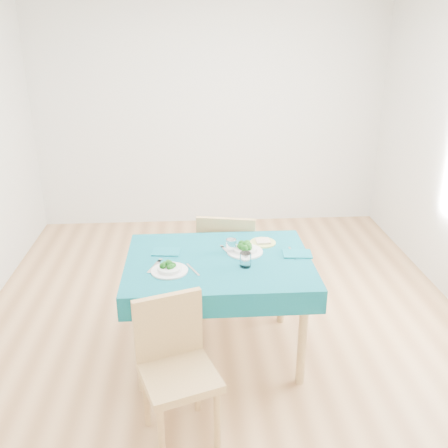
{
  "coord_description": "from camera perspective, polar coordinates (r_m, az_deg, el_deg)",
  "views": [
    {
      "loc": [
        -0.24,
        -3.5,
        2.26
      ],
      "look_at": [
        0.0,
        0.0,
        0.85
      ],
      "focal_mm": 40.0,
      "sensor_mm": 36.0,
      "label": 1
    }
  ],
  "objects": [
    {
      "name": "bowl_near",
      "position": [
        3.27,
        -6.26,
        -4.85
      ],
      "size": [
        0.24,
        0.24,
        0.07
      ],
      "primitive_type": null,
      "color": "white",
      "rests_on": "table"
    },
    {
      "name": "side_plate",
      "position": [
        3.68,
        4.46,
        -2.13
      ],
      "size": [
        0.19,
        0.19,
        0.01
      ],
      "primitive_type": "cylinder",
      "color": "#C5D367",
      "rests_on": "table"
    },
    {
      "name": "tumbler_center",
      "position": [
        3.52,
        0.82,
        -2.5
      ],
      "size": [
        0.08,
        0.08,
        0.1
      ],
      "primitive_type": "cylinder",
      "color": "white",
      "rests_on": "table"
    },
    {
      "name": "chair_far",
      "position": [
        4.19,
        0.57,
        -1.67
      ],
      "size": [
        0.56,
        0.59,
        1.17
      ],
      "primitive_type": "cube",
      "rotation": [
        0.0,
        0.0,
        2.94
      ],
      "color": "tan",
      "rests_on": "ground"
    },
    {
      "name": "chair_near",
      "position": [
        2.88,
        -5.18,
        -15.73
      ],
      "size": [
        0.52,
        0.55,
        1.01
      ],
      "primitive_type": "cube",
      "rotation": [
        0.0,
        0.0,
        0.33
      ],
      "color": "tan",
      "rests_on": "ground"
    },
    {
      "name": "bowl_far",
      "position": [
        3.52,
        2.4,
        -2.68
      ],
      "size": [
        0.26,
        0.26,
        0.08
      ],
      "primitive_type": null,
      "color": "white",
      "rests_on": "table"
    },
    {
      "name": "napkin_near",
      "position": [
        3.55,
        -6.6,
        -3.19
      ],
      "size": [
        0.21,
        0.16,
        0.01
      ],
      "primitive_type": "cube",
      "rotation": [
        0.0,
        0.0,
        -0.12
      ],
      "color": "#0C5C6A",
      "rests_on": "table"
    },
    {
      "name": "napkin_far",
      "position": [
        3.53,
        8.37,
        -3.4
      ],
      "size": [
        0.21,
        0.15,
        0.01
      ],
      "primitive_type": "cube",
      "rotation": [
        0.0,
        0.0,
        -0.08
      ],
      "color": "#0C5C6A",
      "rests_on": "table"
    },
    {
      "name": "table",
      "position": [
        3.61,
        -0.59,
        -9.51
      ],
      "size": [
        1.26,
        0.96,
        0.76
      ],
      "primitive_type": "cube",
      "color": "#085260",
      "rests_on": "ground"
    },
    {
      "name": "fork_near",
      "position": [
        3.36,
        -7.95,
        -4.82
      ],
      "size": [
        0.09,
        0.2,
        0.0
      ],
      "primitive_type": "cube",
      "rotation": [
        0.0,
        0.0,
        -0.34
      ],
      "color": "silver",
      "rests_on": "table"
    },
    {
      "name": "knife_near",
      "position": [
        3.29,
        -3.56,
        -5.23
      ],
      "size": [
        0.09,
        0.18,
        0.0
      ],
      "primitive_type": "cube",
      "rotation": [
        0.0,
        0.0,
        0.42
      ],
      "color": "silver",
      "rests_on": "table"
    },
    {
      "name": "tumbler_side",
      "position": [
        3.31,
        2.46,
        -4.11
      ],
      "size": [
        0.08,
        0.08,
        0.1
      ],
      "primitive_type": "cylinder",
      "color": "white",
      "rests_on": "table"
    },
    {
      "name": "knife_far",
      "position": [
        3.55,
        7.79,
        -3.31
      ],
      "size": [
        0.02,
        0.21,
        0.0
      ],
      "primitive_type": "cube",
      "rotation": [
        0.0,
        0.0,
        0.02
      ],
      "color": "silver",
      "rests_on": "table"
    },
    {
      "name": "room_shell",
      "position": [
        3.62,
        -0.0,
        7.33
      ],
      "size": [
        4.02,
        4.52,
        2.73
      ],
      "color": "#A17043",
      "rests_on": "ground"
    },
    {
      "name": "fork_far",
      "position": [
        3.55,
        0.29,
        -3.09
      ],
      "size": [
        0.08,
        0.17,
        0.0
      ],
      "primitive_type": "cube",
      "rotation": [
        0.0,
        0.0,
        0.33
      ],
      "color": "silver",
      "rests_on": "table"
    },
    {
      "name": "bread_slice",
      "position": [
        3.68,
        4.47,
        -1.95
      ],
      "size": [
        0.11,
        0.11,
        0.02
      ],
      "primitive_type": "cube",
      "rotation": [
        0.0,
        0.0,
        0.06
      ],
      "color": "beige",
      "rests_on": "side_plate"
    }
  ]
}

